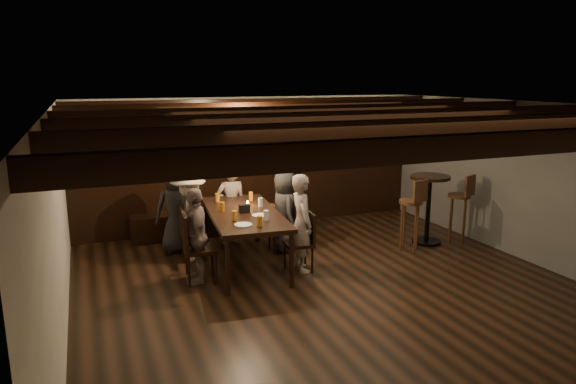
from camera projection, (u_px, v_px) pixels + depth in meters
name	position (u px, v px, depth m)	size (l,w,h in m)	color
room	(262.00, 183.00, 8.29)	(7.00, 7.00, 7.00)	black
dining_table	(244.00, 216.00, 7.53)	(1.19, 2.27, 0.82)	black
chair_left_near	(193.00, 243.00, 7.86)	(0.42, 0.42, 0.85)	black
chair_left_far	(199.00, 261.00, 7.01)	(0.48, 0.48, 0.96)	black
chair_right_near	(283.00, 235.00, 8.25)	(0.44, 0.44, 0.88)	black
chair_right_far	(300.00, 253.00, 7.41)	(0.43, 0.43, 0.86)	black
person_bench_left	(177.00, 209.00, 8.13)	(0.68, 0.44, 1.39)	#242426
person_bench_centre	(231.00, 205.00, 8.53)	(0.49, 0.32, 1.34)	gray
person_bench_right	(286.00, 208.00, 8.65)	(0.57, 0.45, 1.18)	brown
person_left_near	(189.00, 215.00, 7.75)	(0.90, 0.52, 1.40)	#BAB09D
person_left_far	(196.00, 235.00, 6.92)	(0.77, 0.32, 1.31)	gray
person_right_near	(285.00, 211.00, 8.17)	(0.64, 0.42, 1.32)	#2B2A2D
person_right_far	(302.00, 223.00, 7.32)	(0.52, 0.34, 1.42)	gray
pint_a	(217.00, 198.00, 8.07)	(0.07, 0.07, 0.14)	#BF7219
pint_b	(251.00, 196.00, 8.17)	(0.07, 0.07, 0.14)	#BF7219
pint_c	(222.00, 207.00, 7.51)	(0.07, 0.07, 0.14)	#BF7219
pint_d	(261.00, 202.00, 7.77)	(0.07, 0.07, 0.14)	silver
pint_e	(234.00, 216.00, 7.01)	(0.07, 0.07, 0.14)	#BF7219
pint_f	(266.00, 215.00, 7.04)	(0.07, 0.07, 0.14)	silver
pint_g	(260.00, 221.00, 6.76)	(0.07, 0.07, 0.14)	#BF7219
plate_near	(243.00, 225.00, 6.81)	(0.24, 0.24, 0.01)	white
plate_far	(260.00, 215.00, 7.28)	(0.24, 0.24, 0.01)	white
condiment_caddy	(244.00, 208.00, 7.45)	(0.15, 0.10, 0.12)	black
candle	(248.00, 205.00, 7.82)	(0.05, 0.05, 0.05)	beige
high_top_table	(429.00, 199.00, 8.53)	(0.65, 0.65, 1.16)	black
bar_stool_left	(410.00, 224.00, 8.24)	(0.40, 0.41, 1.18)	#3C2513
bar_stool_right	(458.00, 217.00, 8.65)	(0.41, 0.43, 1.18)	#3C2513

